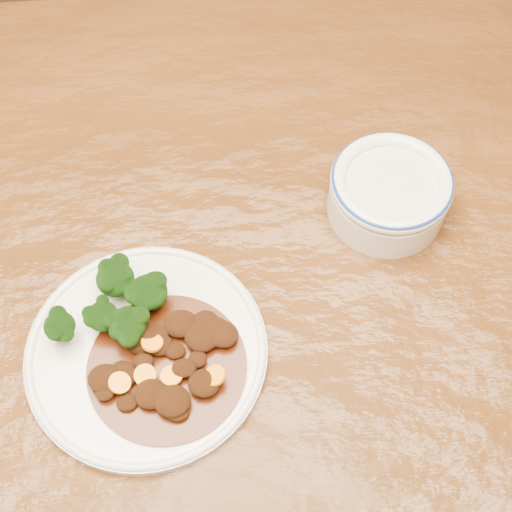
{
  "coord_description": "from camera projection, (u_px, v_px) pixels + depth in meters",
  "views": [
    {
      "loc": [
        0.06,
        -0.35,
        1.4
      ],
      "look_at": [
        0.07,
        0.02,
        0.77
      ],
      "focal_mm": 50.0,
      "sensor_mm": 36.0,
      "label": 1
    }
  ],
  "objects": [
    {
      "name": "dining_table",
      "position": [
        197.0,
        316.0,
        0.8
      ],
      "size": [
        1.56,
        1.01,
        0.75
      ],
      "rotation": [
        0.0,
        0.0,
        0.08
      ],
      "color": "#512B0E",
      "rests_on": "ground"
    },
    {
      "name": "dinner_plate",
      "position": [
        147.0,
        351.0,
        0.69
      ],
      "size": [
        0.23,
        0.23,
        0.01
      ],
      "rotation": [
        0.0,
        0.0,
        0.33
      ],
      "color": "silver",
      "rests_on": "dining_table"
    },
    {
      "name": "dip_bowl",
      "position": [
        389.0,
        192.0,
        0.75
      ],
      "size": [
        0.13,
        0.13,
        0.06
      ],
      "rotation": [
        0.0,
        0.0,
        -0.12
      ],
      "color": "silver",
      "rests_on": "dining_table"
    },
    {
      "name": "mince_stew",
      "position": [
        173.0,
        358.0,
        0.67
      ],
      "size": [
        0.15,
        0.15,
        0.02
      ],
      "color": "#471607",
      "rests_on": "dinner_plate"
    },
    {
      "name": "ground",
      "position": [
        222.0,
        468.0,
        1.38
      ],
      "size": [
        4.0,
        4.0,
        0.0
      ],
      "primitive_type": "plane",
      "color": "#4D2513",
      "rests_on": "ground"
    },
    {
      "name": "broccoli_florets",
      "position": [
        118.0,
        304.0,
        0.68
      ],
      "size": [
        0.12,
        0.09,
        0.04
      ],
      "color": "#75A455",
      "rests_on": "dinner_plate"
    }
  ]
}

